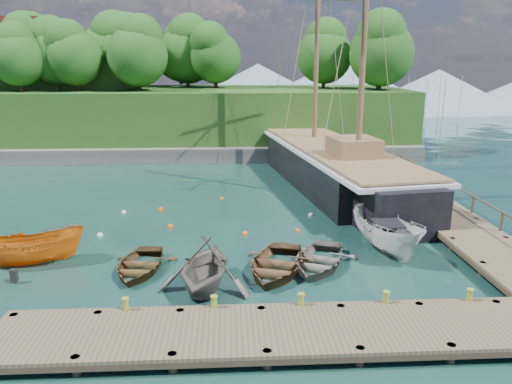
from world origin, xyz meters
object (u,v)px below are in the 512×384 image
motorboat_orange (36,264)px  rowboat_0 (139,271)px  cabin_boat_white (386,251)px  rowboat_1 (205,290)px  rowboat_2 (276,272)px  schooner (333,169)px  rowboat_3 (318,266)px

motorboat_orange → rowboat_0: bearing=-116.4°
cabin_boat_white → rowboat_1: bearing=-168.0°
rowboat_2 → cabin_boat_white: bearing=38.8°
rowboat_1 → rowboat_0: bearing=155.8°
motorboat_orange → cabin_boat_white: size_ratio=0.81×
rowboat_1 → cabin_boat_white: size_ratio=0.80×
rowboat_1 → rowboat_2: (2.95, 1.54, 0.00)m
motorboat_orange → cabin_boat_white: (16.14, 0.55, 0.00)m
rowboat_0 → schooner: 18.20m
schooner → cabin_boat_white: bearing=-98.3°
motorboat_orange → rowboat_3: bearing=-108.3°
rowboat_0 → rowboat_1: rowboat_1 is taller
rowboat_2 → rowboat_3: bearing=32.3°
rowboat_0 → motorboat_orange: 4.91m
rowboat_3 → cabin_boat_white: cabin_boat_white is taller
cabin_boat_white → rowboat_3: bearing=-167.2°
rowboat_0 → rowboat_3: 7.80m
rowboat_2 → schooner: 15.66m
rowboat_2 → cabin_boat_white: 5.85m
rowboat_1 → cabin_boat_white: 9.16m
rowboat_0 → rowboat_2: size_ratio=0.84×
rowboat_3 → motorboat_orange: motorboat_orange is taller
rowboat_2 → motorboat_orange: (-10.66, 1.51, 0.00)m
rowboat_1 → rowboat_3: 5.28m
rowboat_3 → schooner: size_ratio=0.15×
rowboat_0 → motorboat_orange: bearing=173.8°
cabin_boat_white → motorboat_orange: bearing=170.8°
cabin_boat_white → schooner: 12.63m
motorboat_orange → schooner: size_ratio=0.15×
rowboat_0 → schooner: size_ratio=0.13×
rowboat_1 → schooner: schooner is taller
rowboat_1 → rowboat_3: (4.88, 2.02, 0.00)m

